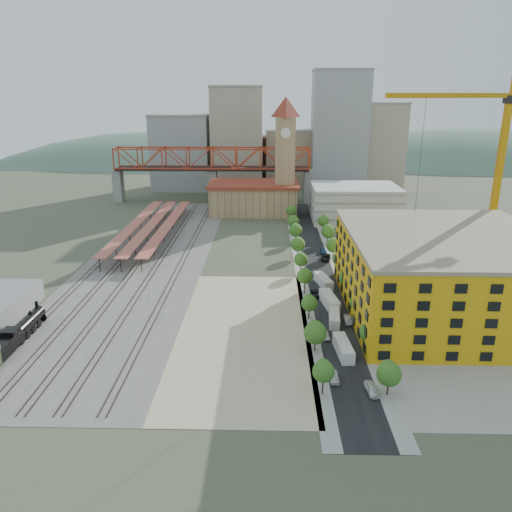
{
  "coord_description": "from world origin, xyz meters",
  "views": [
    {
      "loc": [
        0.9,
        -128.85,
        48.65
      ],
      "look_at": [
        -1.89,
        -9.7,
        10.0
      ],
      "focal_mm": 35.0,
      "sensor_mm": 36.0,
      "label": 1
    }
  ],
  "objects_px": {
    "car_0": "(334,377)",
    "site_trailer_a": "(343,348)",
    "site_trailer_b": "(334,318)",
    "tower_crane": "(492,148)",
    "site_trailer_c": "(329,301)",
    "site_trailer_d": "(323,281)",
    "clock_tower": "(285,146)",
    "construction_building": "(445,274)",
    "locomotive": "(20,332)"
  },
  "relations": [
    {
      "from": "clock_tower",
      "to": "site_trailer_c",
      "type": "distance_m",
      "value": 101.63
    },
    {
      "from": "site_trailer_a",
      "to": "site_trailer_b",
      "type": "bearing_deg",
      "value": 85.27
    },
    {
      "from": "construction_building",
      "to": "site_trailer_d",
      "type": "height_order",
      "value": "construction_building"
    },
    {
      "from": "site_trailer_c",
      "to": "car_0",
      "type": "xyz_separation_m",
      "value": [
        -3.0,
        -33.24,
        -0.64
      ]
    },
    {
      "from": "tower_crane",
      "to": "site_trailer_a",
      "type": "bearing_deg",
      "value": -132.04
    },
    {
      "from": "locomotive",
      "to": "site_trailer_c",
      "type": "height_order",
      "value": "locomotive"
    },
    {
      "from": "locomotive",
      "to": "tower_crane",
      "type": "bearing_deg",
      "value": 22.7
    },
    {
      "from": "clock_tower",
      "to": "site_trailer_a",
      "type": "xyz_separation_m",
      "value": [
        8.0,
        -121.02,
        -27.42
      ]
    },
    {
      "from": "construction_building",
      "to": "site_trailer_c",
      "type": "bearing_deg",
      "value": 174.65
    },
    {
      "from": "tower_crane",
      "to": "site_trailer_c",
      "type": "bearing_deg",
      "value": -149.31
    },
    {
      "from": "site_trailer_a",
      "to": "site_trailer_c",
      "type": "xyz_separation_m",
      "value": [
        0.0,
        23.46,
        0.09
      ]
    },
    {
      "from": "site_trailer_c",
      "to": "site_trailer_d",
      "type": "relative_size",
      "value": 1.08
    },
    {
      "from": "clock_tower",
      "to": "tower_crane",
      "type": "height_order",
      "value": "tower_crane"
    },
    {
      "from": "construction_building",
      "to": "site_trailer_d",
      "type": "bearing_deg",
      "value": 148.58
    },
    {
      "from": "site_trailer_c",
      "to": "tower_crane",
      "type": "bearing_deg",
      "value": 21.65
    },
    {
      "from": "clock_tower",
      "to": "site_trailer_d",
      "type": "height_order",
      "value": "clock_tower"
    },
    {
      "from": "site_trailer_b",
      "to": "car_0",
      "type": "relative_size",
      "value": 1.99
    },
    {
      "from": "site_trailer_b",
      "to": "car_0",
      "type": "bearing_deg",
      "value": -91.4
    },
    {
      "from": "car_0",
      "to": "site_trailer_b",
      "type": "bearing_deg",
      "value": 83.9
    },
    {
      "from": "site_trailer_b",
      "to": "site_trailer_d",
      "type": "xyz_separation_m",
      "value": [
        0.0,
        22.75,
        0.09
      ]
    },
    {
      "from": "car_0",
      "to": "clock_tower",
      "type": "bearing_deg",
      "value": 93.23
    },
    {
      "from": "site_trailer_a",
      "to": "locomotive",
      "type": "bearing_deg",
      "value": 171.95
    },
    {
      "from": "tower_crane",
      "to": "locomotive",
      "type": "bearing_deg",
      "value": -157.3
    },
    {
      "from": "construction_building",
      "to": "car_0",
      "type": "bearing_deg",
      "value": -133.27
    },
    {
      "from": "tower_crane",
      "to": "site_trailer_d",
      "type": "bearing_deg",
      "value": -163.4
    },
    {
      "from": "site_trailer_c",
      "to": "site_trailer_d",
      "type": "xyz_separation_m",
      "value": [
        0.0,
        13.45,
        -0.1
      ]
    },
    {
      "from": "locomotive",
      "to": "tower_crane",
      "type": "xyz_separation_m",
      "value": [
        111.52,
        46.65,
        32.88
      ]
    },
    {
      "from": "construction_building",
      "to": "site_trailer_c",
      "type": "height_order",
      "value": "construction_building"
    },
    {
      "from": "site_trailer_a",
      "to": "site_trailer_b",
      "type": "relative_size",
      "value": 1.09
    },
    {
      "from": "locomotive",
      "to": "clock_tower",
      "type": "bearing_deg",
      "value": 63.67
    },
    {
      "from": "site_trailer_c",
      "to": "car_0",
      "type": "distance_m",
      "value": 33.39
    },
    {
      "from": "tower_crane",
      "to": "site_trailer_c",
      "type": "distance_m",
      "value": 62.7
    },
    {
      "from": "site_trailer_a",
      "to": "site_trailer_c",
      "type": "relative_size",
      "value": 0.93
    },
    {
      "from": "tower_crane",
      "to": "construction_building",
      "type": "bearing_deg",
      "value": -123.54
    },
    {
      "from": "tower_crane",
      "to": "site_trailer_b",
      "type": "relative_size",
      "value": 6.59
    },
    {
      "from": "car_0",
      "to": "site_trailer_a",
      "type": "bearing_deg",
      "value": 73.99
    },
    {
      "from": "construction_building",
      "to": "site_trailer_b",
      "type": "height_order",
      "value": "construction_building"
    },
    {
      "from": "site_trailer_c",
      "to": "site_trailer_a",
      "type": "bearing_deg",
      "value": -99.04
    },
    {
      "from": "clock_tower",
      "to": "locomotive",
      "type": "bearing_deg",
      "value": -116.33
    },
    {
      "from": "tower_crane",
      "to": "car_0",
      "type": "height_order",
      "value": "tower_crane"
    },
    {
      "from": "site_trailer_d",
      "to": "car_0",
      "type": "distance_m",
      "value": 46.79
    },
    {
      "from": "tower_crane",
      "to": "car_0",
      "type": "distance_m",
      "value": 84.61
    },
    {
      "from": "site_trailer_b",
      "to": "site_trailer_d",
      "type": "relative_size",
      "value": 0.93
    },
    {
      "from": "tower_crane",
      "to": "site_trailer_a",
      "type": "relative_size",
      "value": 6.05
    },
    {
      "from": "car_0",
      "to": "tower_crane",
      "type": "bearing_deg",
      "value": 52.2
    },
    {
      "from": "clock_tower",
      "to": "car_0",
      "type": "distance_m",
      "value": 133.85
    },
    {
      "from": "clock_tower",
      "to": "locomotive",
      "type": "height_order",
      "value": "clock_tower"
    },
    {
      "from": "construction_building",
      "to": "locomotive",
      "type": "relative_size",
      "value": 2.25
    },
    {
      "from": "site_trailer_d",
      "to": "clock_tower",
      "type": "bearing_deg",
      "value": 82.22
    },
    {
      "from": "site_trailer_c",
      "to": "site_trailer_b",
      "type": "bearing_deg",
      "value": -99.04
    }
  ]
}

